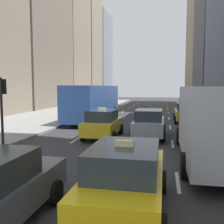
{
  "coord_description": "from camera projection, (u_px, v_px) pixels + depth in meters",
  "views": [
    {
      "loc": [
        4.91,
        -0.66,
        3.13
      ],
      "look_at": [
        1.86,
        14.59,
        1.64
      ],
      "focal_mm": 42.0,
      "sensor_mm": 36.0,
      "label": 1
    }
  ],
  "objects": [
    {
      "name": "lane_markings",
      "position": [
        138.0,
        121.0,
        23.84
      ],
      "size": [
        5.72,
        56.0,
        0.01
      ],
      "color": "white",
      "rests_on": "ground"
    },
    {
      "name": "box_truck",
      "position": [
        211.0,
        122.0,
        10.74
      ],
      "size": [
        2.58,
        8.4,
        3.15
      ],
      "color": "#262628",
      "rests_on": "ground"
    },
    {
      "name": "taxi_lead",
      "position": [
        186.0,
        112.0,
        23.27
      ],
      "size": [
        2.02,
        4.4,
        1.87
      ],
      "color": "yellow",
      "rests_on": "ground"
    },
    {
      "name": "city_bus",
      "position": [
        94.0,
        101.0,
        24.81
      ],
      "size": [
        2.8,
        11.61,
        3.25
      ],
      "color": "#2D519E",
      "rests_on": "ground"
    },
    {
      "name": "taxi_third",
      "position": [
        125.0,
        178.0,
        6.51
      ],
      "size": [
        2.02,
        4.4,
        1.87
      ],
      "color": "yellow",
      "rests_on": "ground"
    },
    {
      "name": "sidewalk_left",
      "position": [
        57.0,
        114.0,
        29.62
      ],
      "size": [
        8.0,
        66.0,
        0.15
      ],
      "primitive_type": "cube",
      "color": "gray",
      "rests_on": "ground"
    },
    {
      "name": "taxi_second",
      "position": [
        103.0,
        123.0,
        16.26
      ],
      "size": [
        2.02,
        4.4,
        1.87
      ],
      "color": "yellow",
      "rests_on": "ground"
    },
    {
      "name": "building_row_left",
      "position": [
        45.0,
        22.0,
        41.75
      ],
      "size": [
        6.0,
        81.56,
        34.47
      ],
      "color": "#4C515B",
      "rests_on": "ground"
    },
    {
      "name": "traffic_light_pole",
      "position": [
        2.0,
        102.0,
        12.62
      ],
      "size": [
        0.24,
        0.42,
        3.6
      ],
      "color": "black",
      "rests_on": "ground"
    },
    {
      "name": "sedan_black_near",
      "position": [
        149.0,
        123.0,
        16.32
      ],
      "size": [
        2.02,
        4.42,
        1.74
      ],
      "color": "#9EA0A5",
      "rests_on": "ground"
    }
  ]
}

